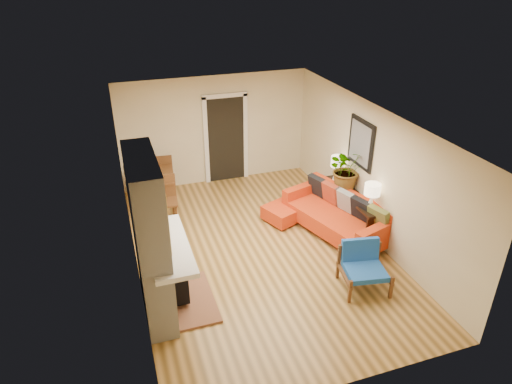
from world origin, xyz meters
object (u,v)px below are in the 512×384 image
Objects in this scene: sofa at (339,214)px; lamp_far at (338,165)px; ottoman at (283,213)px; dining_table at (160,180)px; lamp_near at (372,194)px; blue_chair at (363,263)px; houseplant at (347,169)px; console_table at (351,200)px.

sofa is 1.11m from lamp_far.
lamp_far is at bearing 4.52° from ottoman.
dining_table is at bearing 159.74° from lamp_far.
ottoman is 1.60× the size of lamp_near.
lamp_near reaches higher than blue_chair.
ottoman is at bearing 166.08° from houseplant.
sofa reaches higher than ottoman.
ottoman is at bearing -175.48° from lamp_far.
ottoman is 1.01× the size of blue_chair.
lamp_far is 0.42m from houseplant.
console_table is at bearing -87.90° from houseplant.
houseplant is (0.74, 2.04, 0.75)m from blue_chair.
lamp_far is (0.34, 0.82, 0.68)m from sofa.
lamp_near is (0.00, -0.67, 0.49)m from console_table.
lamp_near is at bearing -57.89° from sofa.
lamp_far is at bearing -20.26° from dining_table.
sofa is at bearing -128.51° from houseplant.
dining_table is 3.99m from houseplant.
blue_chair is at bearing -124.53° from lamp_near.
lamp_far is (0.00, 0.68, 0.49)m from console_table.
lamp_near is (3.57, -2.67, 0.40)m from dining_table.
console_table is (0.34, 0.14, 0.19)m from sofa.
blue_chair is 2.30m from houseplant.
blue_chair is at bearing -113.10° from console_table.
ottoman is 2.75m from dining_table.
ottoman is at bearing 135.10° from lamp_near.
lamp_near is (0.34, -0.54, 0.68)m from sofa.
blue_chair is 1.60× the size of lamp_near.
blue_chair is at bearing -53.23° from dining_table.
sofa is 0.93m from lamp_near.
dining_table is at bearing 154.12° from houseplant.
lamp_near reaches higher than sofa.
ottoman is 0.98× the size of houseplant.
lamp_near is at bearing -90.00° from lamp_far.
lamp_far is 0.61× the size of houseplant.
console_table is 0.83m from lamp_near.
houseplant is at bearing 92.10° from console_table.
lamp_near is at bearing -44.90° from ottoman.
sofa is at bearing 75.62° from blue_chair.
houseplant reaches higher than lamp_far.
dining_table is at bearing 150.74° from console_table.
lamp_near is at bearing -36.81° from dining_table.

